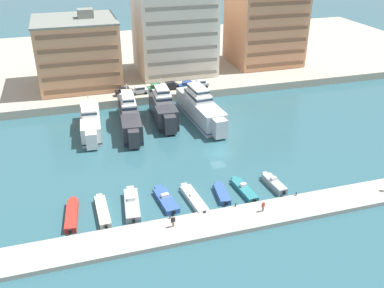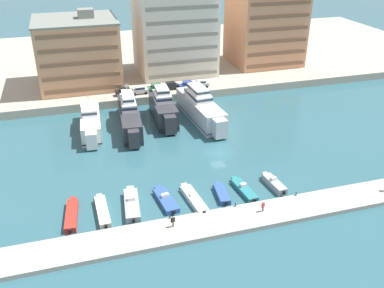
{
  "view_description": "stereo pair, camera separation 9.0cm",
  "coord_description": "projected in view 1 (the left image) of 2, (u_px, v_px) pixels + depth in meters",
  "views": [
    {
      "loc": [
        -24.44,
        -64.33,
        37.22
      ],
      "look_at": [
        -5.01,
        0.09,
        2.5
      ],
      "focal_mm": 40.0,
      "sensor_mm": 36.0,
      "label": 1
    },
    {
      "loc": [
        -24.35,
        -64.36,
        37.22
      ],
      "look_at": [
        -5.01,
        0.09,
        2.5
      ],
      "focal_mm": 40.0,
      "sensor_mm": 36.0,
      "label": 2
    }
  ],
  "objects": [
    {
      "name": "car_green_mid_left",
      "position": [
        155.0,
        87.0,
        101.11
      ],
      "size": [
        4.23,
        2.19,
        1.8
      ],
      "color": "#2D6642",
      "rests_on": "quay_promenade"
    },
    {
      "name": "motorboat_blue_center_right",
      "position": [
        222.0,
        194.0,
        65.51
      ],
      "size": [
        2.12,
        6.03,
        0.87
      ],
      "color": "#33569E",
      "rests_on": "ground"
    },
    {
      "name": "motorboat_red_far_left",
      "position": [
        72.0,
        215.0,
        60.61
      ],
      "size": [
        2.28,
        8.13,
        0.96
      ],
      "color": "red",
      "rests_on": "ground"
    },
    {
      "name": "car_black_center_left",
      "position": [
        170.0,
        85.0,
        102.11
      ],
      "size": [
        4.24,
        2.22,
        1.8
      ],
      "color": "black",
      "rests_on": "quay_promenade"
    },
    {
      "name": "bollard_east_mid",
      "position": [
        296.0,
        194.0,
        64.49
      ],
      "size": [
        0.2,
        0.2,
        0.61
      ],
      "color": "#2D2D33",
      "rests_on": "pier_dock"
    },
    {
      "name": "apartment_block_mid_left",
      "position": [
        265.0,
        16.0,
        116.86
      ],
      "size": [
        18.5,
        16.9,
        27.85
      ],
      "color": "tan",
      "rests_on": "quay_promenade"
    },
    {
      "name": "yacht_white_far_left",
      "position": [
        91.0,
        122.0,
        85.12
      ],
      "size": [
        4.71,
        17.6,
        6.85
      ],
      "color": "white",
      "rests_on": "ground"
    },
    {
      "name": "motorboat_cream_left",
      "position": [
        103.0,
        211.0,
        61.38
      ],
      "size": [
        1.68,
        8.15,
        0.95
      ],
      "color": "beige",
      "rests_on": "ground"
    },
    {
      "name": "motorboat_blue_center_left",
      "position": [
        166.0,
        200.0,
        64.05
      ],
      "size": [
        2.71,
        7.54,
        1.3
      ],
      "color": "#33569E",
      "rests_on": "ground"
    },
    {
      "name": "yacht_charcoal_mid_left",
      "position": [
        163.0,
        109.0,
        89.51
      ],
      "size": [
        4.82,
        15.46,
        8.84
      ],
      "color": "#333338",
      "rests_on": "ground"
    },
    {
      "name": "motorboat_grey_mid_left",
      "position": [
        132.0,
        204.0,
        62.8
      ],
      "size": [
        2.88,
        8.75,
        1.56
      ],
      "color": "#9EA3A8",
      "rests_on": "ground"
    },
    {
      "name": "bollard_west",
      "position": [
        170.0,
        216.0,
        59.45
      ],
      "size": [
        0.2,
        0.2,
        0.61
      ],
      "color": "#2D2D33",
      "rests_on": "pier_dock"
    },
    {
      "name": "motorboat_white_center",
      "position": [
        194.0,
        199.0,
        64.2
      ],
      "size": [
        2.41,
        8.34,
        1.22
      ],
      "color": "white",
      "rests_on": "ground"
    },
    {
      "name": "yacht_charcoal_left",
      "position": [
        129.0,
        116.0,
        86.83
      ],
      "size": [
        5.2,
        20.94,
        8.46
      ],
      "color": "#333338",
      "rests_on": "ground"
    },
    {
      "name": "pier_dock",
      "position": [
        266.0,
        214.0,
        61.04
      ],
      "size": [
        120.0,
        5.57,
        0.67
      ],
      "primitive_type": "cube",
      "color": "#A8A399",
      "rests_on": "ground"
    },
    {
      "name": "ground_plane",
      "position": [
        218.0,
        153.0,
        78.07
      ],
      "size": [
        400.0,
        400.0,
        0.0
      ],
      "primitive_type": "plane",
      "color": "#2D5B66"
    },
    {
      "name": "quay_promenade",
      "position": [
        149.0,
        58.0,
        130.15
      ],
      "size": [
        180.0,
        70.0,
        1.87
      ],
      "primitive_type": "cube",
      "color": "#ADA38E",
      "rests_on": "ground"
    },
    {
      "name": "motorboat_grey_right",
      "position": [
        274.0,
        183.0,
        67.78
      ],
      "size": [
        2.0,
        6.28,
        1.6
      ],
      "color": "#9EA3A8",
      "rests_on": "ground"
    },
    {
      "name": "pedestrian_mid_deck",
      "position": [
        263.0,
        206.0,
        60.64
      ],
      "size": [
        0.6,
        0.35,
        1.62
      ],
      "color": "#4C515B",
      "rests_on": "pier_dock"
    },
    {
      "name": "car_blue_center",
      "position": [
        187.0,
        85.0,
        102.61
      ],
      "size": [
        4.12,
        1.95,
        1.8
      ],
      "color": "#28428E",
      "rests_on": "quay_promenade"
    },
    {
      "name": "pedestrian_far_side",
      "position": [
        173.0,
        221.0,
        57.48
      ],
      "size": [
        0.65,
        0.32,
        1.71
      ],
      "color": "#7A6B56",
      "rests_on": "pier_dock"
    },
    {
      "name": "apartment_block_left",
      "position": [
        174.0,
        21.0,
        109.46
      ],
      "size": [
        19.69,
        17.42,
        28.34
      ],
      "color": "silver",
      "rests_on": "quay_promenade"
    },
    {
      "name": "bollard_west_mid",
      "position": [
        236.0,
        204.0,
        61.97
      ],
      "size": [
        0.2,
        0.2,
        0.61
      ],
      "color": "#2D2D33",
      "rests_on": "pier_dock"
    },
    {
      "name": "apartment_block_far_left",
      "position": [
        78.0,
        52.0,
        102.43
      ],
      "size": [
        19.09,
        18.06,
        17.9
      ],
      "color": "tan",
      "rests_on": "quay_promenade"
    },
    {
      "name": "car_silver_center_right",
      "position": [
        200.0,
        83.0,
        103.4
      ],
      "size": [
        4.12,
        1.96,
        1.8
      ],
      "color": "#B7BCC1",
      "rests_on": "quay_promenade"
    },
    {
      "name": "car_black_far_left",
      "position": [
        124.0,
        91.0,
        98.71
      ],
      "size": [
        4.19,
        2.1,
        1.8
      ],
      "color": "black",
      "rests_on": "quay_promenade"
    },
    {
      "name": "yacht_silver_center_left",
      "position": [
        201.0,
        108.0,
        90.21
      ],
      "size": [
        5.86,
        21.39,
        8.67
      ],
      "color": "silver",
      "rests_on": "ground"
    },
    {
      "name": "motorboat_teal_mid_right",
      "position": [
        244.0,
        189.0,
        66.58
      ],
      "size": [
        2.22,
        7.25,
        1.3
      ],
      "color": "teal",
      "rests_on": "ground"
    },
    {
      "name": "car_silver_left",
      "position": [
        139.0,
        90.0,
        99.37
      ],
      "size": [
        4.18,
        2.08,
        1.8
      ],
      "color": "#B7BCC1",
      "rests_on": "quay_promenade"
    }
  ]
}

